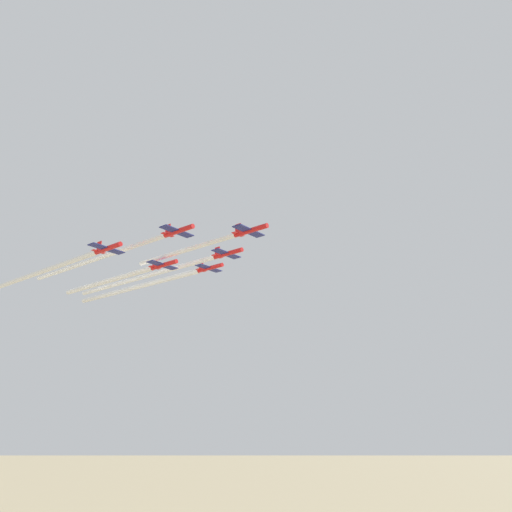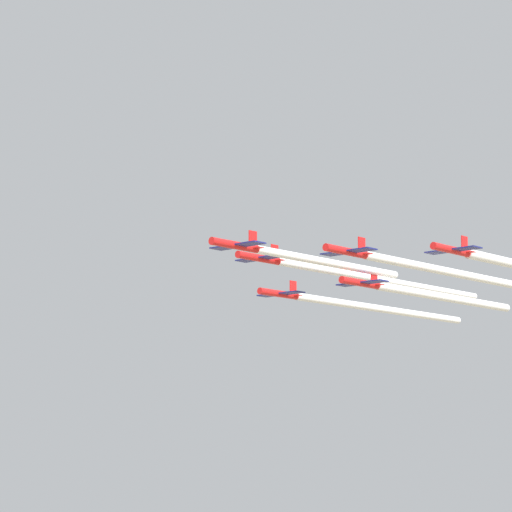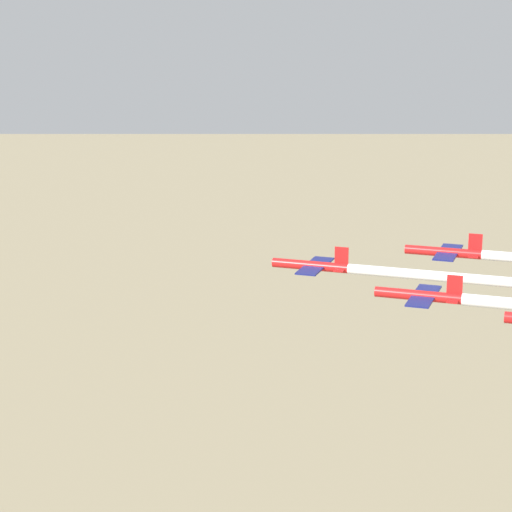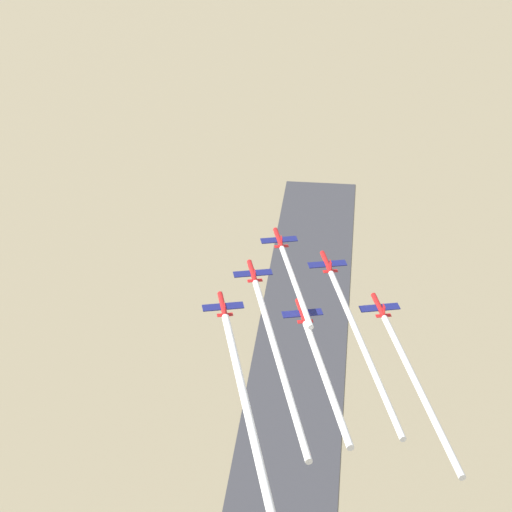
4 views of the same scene
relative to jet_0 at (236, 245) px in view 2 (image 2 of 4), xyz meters
name	(u,v)px [view 2 (image 2 of 4)]	position (x,y,z in m)	size (l,w,h in m)	color
jet_0	(236,245)	(0.00, 0.00, 0.00)	(8.46, 8.16, 2.83)	red
jet_1	(347,251)	(-14.38, 4.85, -0.02)	(8.46, 8.16, 2.83)	red
jet_2	(260,258)	(-11.22, -10.21, 0.78)	(8.46, 8.16, 2.83)	red
jet_3	(452,250)	(-28.75, 9.69, 0.96)	(8.46, 8.16, 2.83)	red
jet_4	(361,283)	(-25.60, -5.36, -2.06)	(8.46, 8.16, 2.83)	red
jet_5	(280,294)	(-22.44, -20.42, -2.26)	(8.46, 8.16, 2.83)	red
smoke_trail_0	(330,263)	(-18.77, -3.93, -0.04)	(30.17, 7.33, 1.08)	white
smoke_trail_1	(474,277)	(-44.47, -1.46, -0.06)	(52.84, 12.18, 1.19)	white
smoke_trail_2	(386,281)	(-40.35, -16.31, 0.74)	(50.89, 11.69, 1.09)	white
smoke_trail_4	(446,298)	(-47.11, -9.87, -2.10)	(35.70, 8.65, 1.25)	white
smoke_trail_5	(384,309)	(-48.44, -25.87, -2.30)	(44.64, 10.45, 1.17)	white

